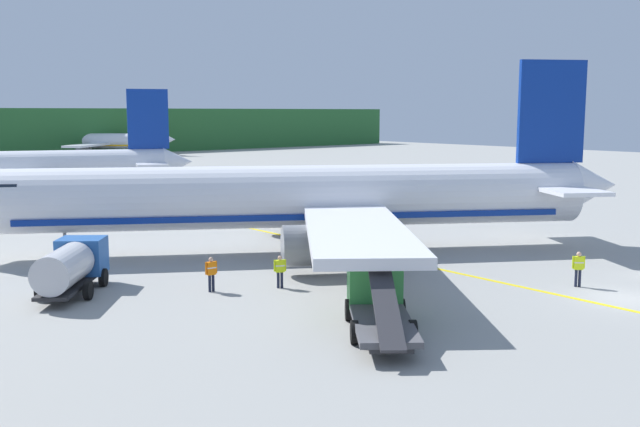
{
  "coord_description": "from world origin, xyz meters",
  "views": [
    {
      "loc": [
        -31.81,
        -15.66,
        8.65
      ],
      "look_at": [
        -6.89,
        13.85,
        3.15
      ],
      "focal_mm": 40.16,
      "sensor_mm": 36.0,
      "label": 1
    }
  ],
  "objects": [
    {
      "name": "ground",
      "position": [
        0.0,
        48.0,
        -0.1
      ],
      "size": [
        240.0,
        320.0,
        0.2
      ],
      "primitive_type": "cube",
      "color": "#999993"
    },
    {
      "name": "airliner_foreground",
      "position": [
        -4.39,
        18.33,
        3.39
      ],
      "size": [
        37.19,
        31.6,
        11.9
      ],
      "color": "white",
      "rests_on": "ground"
    },
    {
      "name": "airliner_far_taxiway",
      "position": [
        26.74,
        124.4,
        2.72
      ],
      "size": [
        26.78,
        24.75,
        9.54
      ],
      "color": "silver",
      "rests_on": "ground"
    },
    {
      "name": "service_truck_fuel",
      "position": [
        -19.37,
        17.5,
        1.39
      ],
      "size": [
        5.11,
        5.67,
        2.4
      ],
      "color": "#2659A5",
      "rests_on": "ground"
    },
    {
      "name": "service_truck_baggage",
      "position": [
        -11.92,
        4.28,
        1.16
      ],
      "size": [
        5.92,
        6.64,
        2.77
      ],
      "color": "#338C3F",
      "rests_on": "ground"
    },
    {
      "name": "crew_marshaller",
      "position": [
        0.45,
        2.62,
        1.06
      ],
      "size": [
        0.48,
        0.48,
        1.78
      ],
      "color": "#191E33",
      "rests_on": "ground"
    },
    {
      "name": "crew_loader_left",
      "position": [
        -11.04,
        12.0,
        0.96
      ],
      "size": [
        0.58,
        0.4,
        1.63
      ],
      "color": "#191E33",
      "rests_on": "ground"
    },
    {
      "name": "crew_loader_right",
      "position": [
        -14.03,
        13.54,
        1.01
      ],
      "size": [
        0.63,
        0.28,
        1.71
      ],
      "color": "#191E33",
      "rests_on": "ground"
    },
    {
      "name": "apron_guide_line",
      "position": [
        -1.73,
        13.63,
        0.01
      ],
      "size": [
        0.3,
        60.0,
        0.01
      ],
      "primitive_type": "cube",
      "color": "yellow",
      "rests_on": "ground"
    }
  ]
}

